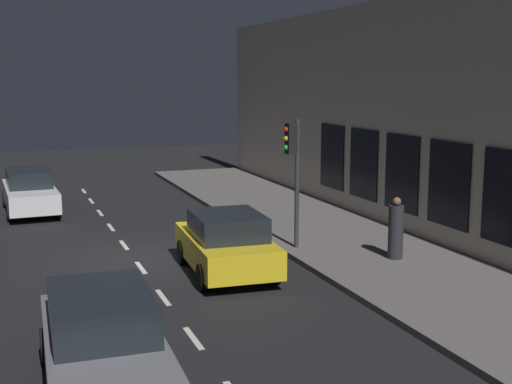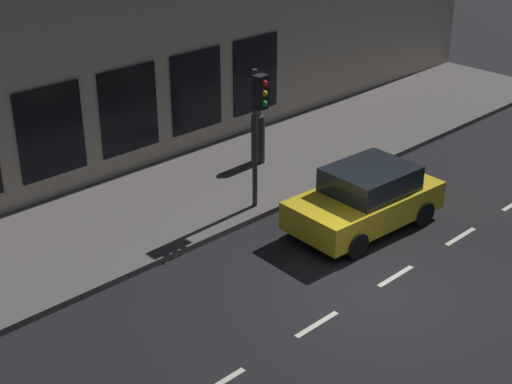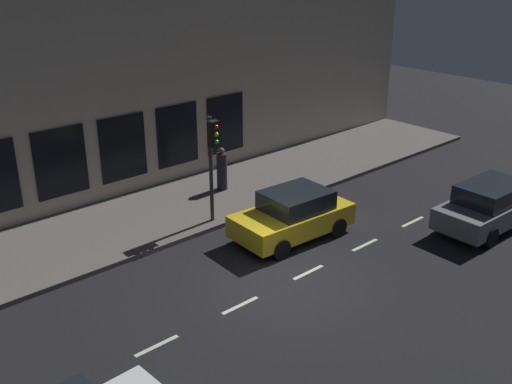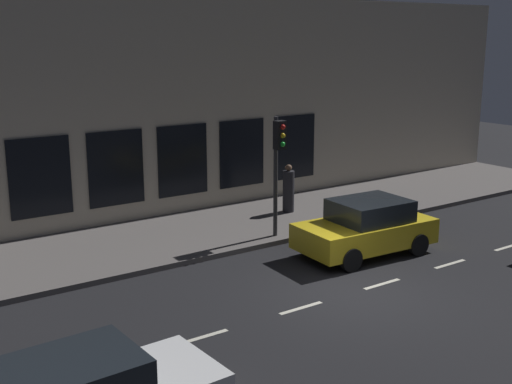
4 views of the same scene
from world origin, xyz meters
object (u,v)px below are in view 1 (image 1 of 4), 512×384
at_px(parked_car_0, 226,243).
at_px(traffic_light, 293,158).
at_px(parked_car_1, 30,191).
at_px(parked_car_2, 103,343).
at_px(pedestrian_0, 396,231).

bearing_deg(parked_car_0, traffic_light, 32.45).
bearing_deg(parked_car_1, parked_car_2, 89.47).
bearing_deg(parked_car_2, pedestrian_0, -148.05).
bearing_deg(parked_car_0, pedestrian_0, -5.34).
relative_size(traffic_light, parked_car_2, 0.79).
height_order(parked_car_0, parked_car_2, same).
xyz_separation_m(traffic_light, pedestrian_0, (2.10, -2.02, -1.80)).
distance_m(parked_car_1, pedestrian_0, 13.93).
bearing_deg(parked_car_2, parked_car_1, -86.50).
xyz_separation_m(traffic_light, parked_car_0, (-2.40, -1.34, -1.91)).
distance_m(parked_car_0, parked_car_1, 10.98).
relative_size(parked_car_1, pedestrian_0, 2.81).
height_order(traffic_light, pedestrian_0, traffic_light).
relative_size(traffic_light, parked_car_0, 0.90).
xyz_separation_m(traffic_light, parked_car_2, (-6.24, -6.88, -1.91)).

